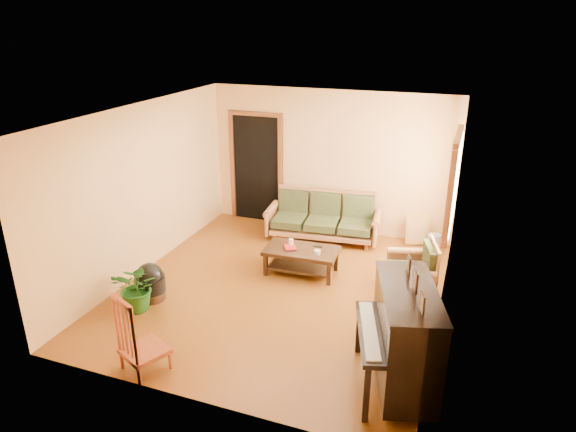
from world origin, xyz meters
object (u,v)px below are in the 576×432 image
at_px(red_chair, 143,332).
at_px(sofa, 323,217).
at_px(coffee_table, 301,261).
at_px(potted_plant, 138,287).
at_px(armchair, 410,267).
at_px(ceramic_crock, 434,242).
at_px(piano, 405,339).
at_px(footstool, 151,286).

bearing_deg(red_chair, sofa, 103.64).
distance_m(sofa, coffee_table, 1.39).
relative_size(sofa, potted_plant, 2.84).
relative_size(armchair, ceramic_crock, 2.84).
height_order(coffee_table, potted_plant, potted_plant).
bearing_deg(armchair, red_chair, -147.68).
bearing_deg(sofa, red_chair, -107.40).
height_order(sofa, piano, piano).
bearing_deg(red_chair, ceramic_crock, 82.97).
relative_size(piano, ceramic_crock, 4.78).
bearing_deg(ceramic_crock, armchair, -97.11).
bearing_deg(piano, coffee_table, 115.18).
distance_m(piano, red_chair, 2.88).
xyz_separation_m(footstool, potted_plant, (0.02, -0.30, 0.15)).
height_order(armchair, potted_plant, armchair).
relative_size(coffee_table, potted_plant, 1.61).
xyz_separation_m(piano, potted_plant, (-3.61, 0.31, -0.24)).
bearing_deg(ceramic_crock, footstool, -139.50).
distance_m(coffee_table, red_chair, 2.99).
xyz_separation_m(red_chair, potted_plant, (-0.83, 1.05, -0.14)).
bearing_deg(potted_plant, ceramic_crock, 43.35).
height_order(piano, footstool, piano).
bearing_deg(potted_plant, footstool, 94.31).
height_order(coffee_table, red_chair, red_chair).
bearing_deg(armchair, potted_plant, -167.78).
distance_m(red_chair, potted_plant, 1.34).
distance_m(coffee_table, footstool, 2.30).
bearing_deg(sofa, piano, -66.88).
height_order(armchair, footstool, armchair).
distance_m(sofa, armchair, 2.21).
distance_m(piano, footstool, 3.70).
xyz_separation_m(ceramic_crock, potted_plant, (-3.59, -3.39, 0.21)).
distance_m(armchair, piano, 2.11).
distance_m(armchair, potted_plant, 3.83).
distance_m(armchair, red_chair, 3.82).
height_order(sofa, coffee_table, sofa).
bearing_deg(piano, red_chair, 178.20).
xyz_separation_m(sofa, coffee_table, (0.07, -1.37, -0.22)).
relative_size(sofa, red_chair, 2.04).
distance_m(sofa, ceramic_crock, 1.96).
relative_size(red_chair, ceramic_crock, 3.50).
height_order(coffee_table, footstool, coffee_table).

